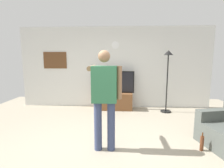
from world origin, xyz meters
TOP-DOWN VIEW (x-y plane):
  - ground_plane at (0.00, 0.00)m, footprint 8.40×8.40m
  - back_wall at (0.00, 2.95)m, footprint 6.40×0.10m
  - tv_stand at (0.02, 2.60)m, footprint 1.12×0.51m
  - television at (0.02, 2.65)m, footprint 1.25×0.07m
  - wall_clock at (0.02, 2.89)m, footprint 0.24×0.03m
  - framed_picture at (-2.03, 2.90)m, footprint 0.79×0.04m
  - floor_lamp at (1.63, 2.38)m, footprint 0.32×0.32m
  - person_standing_nearer_lamp at (-0.06, 0.03)m, footprint 0.62×0.78m
  - beverage_bottle at (1.71, 0.08)m, footprint 0.07×0.07m

SIDE VIEW (x-z plane):
  - ground_plane at x=0.00m, z-range 0.00..0.00m
  - beverage_bottle at x=1.71m, z-range -0.03..0.31m
  - tv_stand at x=0.02m, z-range 0.00..0.54m
  - television at x=0.02m, z-range 0.54..1.25m
  - person_standing_nearer_lamp at x=-0.06m, z-range 0.13..1.95m
  - back_wall at x=0.00m, z-range 0.00..2.70m
  - floor_lamp at x=1.63m, z-range 0.41..2.31m
  - framed_picture at x=-2.03m, z-range 1.32..1.87m
  - wall_clock at x=0.02m, z-range 1.97..2.22m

